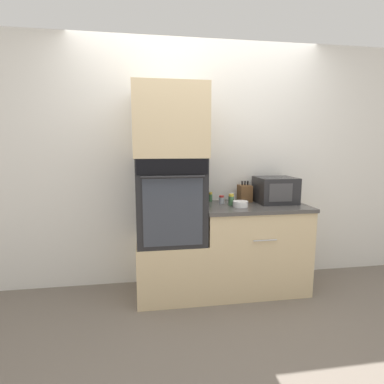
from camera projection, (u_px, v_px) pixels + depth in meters
ground_plane at (209, 306)px, 2.72m from camera, size 12.00×12.00×0.00m
wall_back at (198, 165)px, 3.15m from camera, size 8.00×0.05×2.50m
oven_cabinet_base at (171, 267)px, 2.93m from camera, size 0.65×0.60×0.55m
wall_oven at (170, 199)px, 2.82m from camera, size 0.62×0.64×0.79m
oven_cabinet_upper at (169, 122)px, 2.72m from camera, size 0.65×0.60×0.63m
counter_unit at (252, 247)px, 3.03m from camera, size 1.03×0.63×0.87m
microwave at (275, 190)px, 3.05m from camera, size 0.38×0.35×0.26m
knife_block at (245, 193)px, 3.13m from camera, size 0.12×0.15×0.21m
bowl at (240, 204)px, 2.85m from camera, size 0.14×0.14×0.06m
condiment_jar_near at (231, 200)px, 2.93m from camera, size 0.05×0.05×0.11m
condiment_jar_mid at (210, 197)px, 3.12m from camera, size 0.04×0.04×0.10m
condiment_jar_far at (232, 197)px, 3.12m from camera, size 0.06×0.06×0.09m
condiment_jar_back at (222, 200)px, 3.00m from camera, size 0.05×0.05×0.08m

